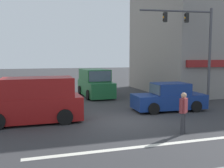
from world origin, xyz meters
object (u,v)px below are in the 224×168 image
street_tree (193,48)px  utility_pole_far_right (184,48)px  van_approaching_near (34,101)px  van_crossing_center (95,83)px  traffic_light_mast (196,40)px  pedestrian_mid_crossing (183,110)px  sedan_waiting_far (169,98)px

street_tree → utility_pole_far_right: bearing=78.1°
street_tree → van_approaching_near: street_tree is taller
van_crossing_center → utility_pole_far_right: bearing=-2.5°
utility_pole_far_right → traffic_light_mast: size_ratio=1.18×
utility_pole_far_right → van_crossing_center: (-7.64, 0.33, -2.79)m
van_crossing_center → van_approaching_near: bearing=-123.5°
van_approaching_near → pedestrian_mid_crossing: size_ratio=2.76×
van_approaching_near → traffic_light_mast: bearing=11.4°
traffic_light_mast → sedan_waiting_far: bearing=-151.4°
traffic_light_mast → van_approaching_near: 10.90m
pedestrian_mid_crossing → van_crossing_center: bearing=95.1°
street_tree → traffic_light_mast: bearing=-121.8°
traffic_light_mast → van_crossing_center: size_ratio=1.33×
utility_pole_far_right → pedestrian_mid_crossing: utility_pole_far_right is taller
street_tree → van_approaching_near: size_ratio=1.17×
street_tree → traffic_light_mast: traffic_light_mast is taller
street_tree → utility_pole_far_right: 2.01m
utility_pole_far_right → traffic_light_mast: (-2.11, -4.70, 0.38)m
sedan_waiting_far → van_crossing_center: size_ratio=0.90×
utility_pole_far_right → traffic_light_mast: bearing=-114.2°
van_approaching_near → sedan_waiting_far: bearing=4.3°
utility_pole_far_right → pedestrian_mid_crossing: size_ratio=4.37×
sedan_waiting_far → utility_pole_far_right: bearing=51.8°
street_tree → pedestrian_mid_crossing: 10.94m
sedan_waiting_far → street_tree: bearing=43.5°
utility_pole_far_right → sedan_waiting_far: 8.47m
sedan_waiting_far → pedestrian_mid_crossing: bearing=-112.7°
traffic_light_mast → van_approaching_near: (-10.22, -2.07, -3.17)m
van_crossing_center → sedan_waiting_far: bearing=-67.1°
street_tree → van_approaching_near: bearing=-158.1°
street_tree → sedan_waiting_far: size_ratio=1.28×
utility_pole_far_right → pedestrian_mid_crossing: (-6.68, -10.50, -2.85)m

